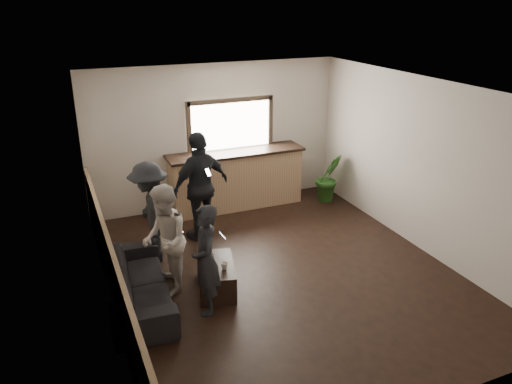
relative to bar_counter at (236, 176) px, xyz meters
name	(u,v)px	position (x,y,z in m)	size (l,w,h in m)	color
ground	(280,272)	(-0.30, -2.70, -0.64)	(5.00, 6.00, 0.01)	black
room_shell	(234,190)	(-1.04, -2.70, 0.83)	(5.01, 6.01, 2.80)	silver
bar_counter	(236,176)	(0.00, 0.00, 0.00)	(2.70, 0.68, 2.13)	#9D7655
sofa	(137,283)	(-2.45, -2.66, -0.34)	(2.06, 0.81, 0.60)	black
coffee_table	(216,276)	(-1.35, -2.76, -0.44)	(0.50, 0.91, 0.40)	black
cup_a	(210,256)	(-1.38, -2.59, -0.19)	(0.11, 0.11, 0.09)	silver
cup_b	(224,266)	(-1.28, -2.93, -0.19)	(0.10, 0.10, 0.09)	silver
potted_plant	(329,177)	(1.85, -0.46, -0.14)	(0.55, 0.44, 1.00)	#2D6623
person_a	(206,260)	(-1.62, -3.20, 0.12)	(0.50, 0.61, 1.51)	black
person_b	(165,240)	(-2.00, -2.51, 0.15)	(0.70, 0.85, 1.59)	beige
person_c	(150,213)	(-2.00, -1.54, 0.18)	(0.68, 1.09, 1.63)	black
person_d	(201,186)	(-1.03, -1.07, 0.30)	(1.20, 0.80, 1.89)	black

